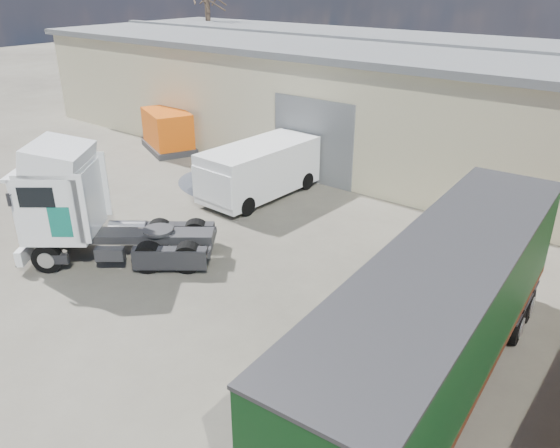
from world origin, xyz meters
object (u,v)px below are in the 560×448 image
Objects in this scene: box_trailer at (444,310)px; panel_van at (256,172)px; tractor_unit at (86,211)px; orange_skip at (168,133)px.

box_trailer is 12.16m from panel_van.
tractor_unit is 1.52× the size of orange_skip.
box_trailer reaches higher than panel_van.
tractor_unit reaches higher than panel_van.
panel_van is at bearing 136.19° from tractor_unit.
tractor_unit is at bearing -93.46° from panel_van.
tractor_unit is at bearing -28.91° from orange_skip.
orange_skip is (-7.80, 2.23, -0.22)m from panel_van.
panel_van is 1.40× the size of orange_skip.
box_trailer is at bearing 56.42° from tractor_unit.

